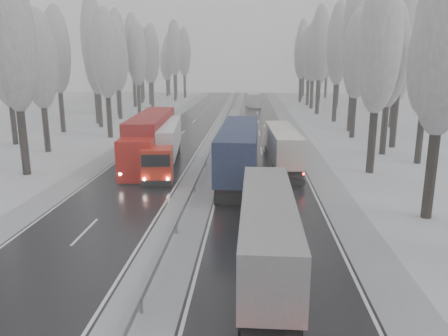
# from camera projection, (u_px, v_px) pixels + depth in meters

# --- Properties ---
(carriageway_right) EXTENTS (7.50, 200.00, 0.03)m
(carriageway_right) POSITION_uv_depth(u_px,v_px,m) (263.00, 163.00, 41.63)
(carriageway_right) COLOR black
(carriageway_right) RESTS_ON ground
(carriageway_left) EXTENTS (7.50, 200.00, 0.03)m
(carriageway_left) POSITION_uv_depth(u_px,v_px,m) (154.00, 162.00, 42.26)
(carriageway_left) COLOR black
(carriageway_left) RESTS_ON ground
(median_slush) EXTENTS (3.00, 200.00, 0.04)m
(median_slush) POSITION_uv_depth(u_px,v_px,m) (208.00, 162.00, 41.94)
(median_slush) COLOR #ABADB3
(median_slush) RESTS_ON ground
(shoulder_right) EXTENTS (2.40, 200.00, 0.04)m
(shoulder_right) POSITION_uv_depth(u_px,v_px,m) (315.00, 164.00, 41.33)
(shoulder_right) COLOR #ABADB3
(shoulder_right) RESTS_ON ground
(shoulder_left) EXTENTS (2.40, 200.00, 0.04)m
(shoulder_left) POSITION_uv_depth(u_px,v_px,m) (104.00, 161.00, 42.56)
(shoulder_left) COLOR #ABADB3
(shoulder_left) RESTS_ON ground
(median_guardrail) EXTENTS (0.12, 200.00, 0.76)m
(median_guardrail) POSITION_uv_depth(u_px,v_px,m) (208.00, 157.00, 41.79)
(median_guardrail) COLOR slate
(median_guardrail) RESTS_ON ground
(tree_16) EXTENTS (3.60, 3.60, 16.53)m
(tree_16) POSITION_uv_depth(u_px,v_px,m) (446.00, 39.00, 24.62)
(tree_16) COLOR black
(tree_16) RESTS_ON ground
(tree_18) EXTENTS (3.60, 3.60, 16.58)m
(tree_18) POSITION_uv_depth(u_px,v_px,m) (380.00, 46.00, 35.67)
(tree_18) COLOR black
(tree_18) RESTS_ON ground
(tree_19) EXTENTS (3.60, 3.60, 14.57)m
(tree_19) POSITION_uv_depth(u_px,v_px,m) (428.00, 62.00, 39.52)
(tree_19) COLOR black
(tree_19) RESTS_ON ground
(tree_20) EXTENTS (3.60, 3.60, 15.71)m
(tree_20) POSITION_uv_depth(u_px,v_px,m) (391.00, 54.00, 43.48)
(tree_20) COLOR black
(tree_20) RESTS_ON ground
(tree_21) EXTENTS (3.60, 3.60, 18.62)m
(tree_21) POSITION_uv_depth(u_px,v_px,m) (402.00, 37.00, 46.79)
(tree_21) COLOR black
(tree_21) RESTS_ON ground
(tree_22) EXTENTS (3.60, 3.60, 15.86)m
(tree_22) POSITION_uv_depth(u_px,v_px,m) (357.00, 55.00, 53.63)
(tree_22) COLOR black
(tree_22) RESTS_ON ground
(tree_23) EXTENTS (3.60, 3.60, 13.55)m
(tree_23) POSITION_uv_depth(u_px,v_px,m) (398.00, 67.00, 57.48)
(tree_23) COLOR black
(tree_23) RESTS_ON ground
(tree_24) EXTENTS (3.60, 3.60, 20.49)m
(tree_24) POSITION_uv_depth(u_px,v_px,m) (356.00, 33.00, 58.14)
(tree_24) COLOR black
(tree_24) RESTS_ON ground
(tree_25) EXTENTS (3.60, 3.60, 19.44)m
(tree_25) POSITION_uv_depth(u_px,v_px,m) (399.00, 40.00, 61.76)
(tree_25) COLOR black
(tree_25) RESTS_ON ground
(tree_26) EXTENTS (3.60, 3.60, 18.78)m
(tree_26) POSITION_uv_depth(u_px,v_px,m) (338.00, 44.00, 68.36)
(tree_26) COLOR black
(tree_26) RESTS_ON ground
(tree_27) EXTENTS (3.60, 3.60, 17.62)m
(tree_27) POSITION_uv_depth(u_px,v_px,m) (377.00, 50.00, 71.98)
(tree_27) COLOR black
(tree_27) RESTS_ON ground
(tree_28) EXTENTS (3.60, 3.60, 19.62)m
(tree_28) POSITION_uv_depth(u_px,v_px,m) (320.00, 44.00, 78.67)
(tree_28) COLOR black
(tree_28) RESTS_ON ground
(tree_29) EXTENTS (3.60, 3.60, 18.11)m
(tree_29) POSITION_uv_depth(u_px,v_px,m) (356.00, 50.00, 82.33)
(tree_29) COLOR black
(tree_29) RESTS_ON ground
(tree_30) EXTENTS (3.60, 3.60, 17.86)m
(tree_30) POSITION_uv_depth(u_px,v_px,m) (314.00, 52.00, 88.38)
(tree_30) COLOR black
(tree_30) RESTS_ON ground
(tree_31) EXTENTS (3.60, 3.60, 18.58)m
(tree_31) POSITION_uv_depth(u_px,v_px,m) (340.00, 50.00, 91.79)
(tree_31) COLOR black
(tree_31) RESTS_ON ground
(tree_32) EXTENTS (3.60, 3.60, 17.33)m
(tree_32) POSITION_uv_depth(u_px,v_px,m) (309.00, 54.00, 95.74)
(tree_32) COLOR black
(tree_32) RESTS_ON ground
(tree_33) EXTENTS (3.60, 3.60, 14.33)m
(tree_33) POSITION_uv_depth(u_px,v_px,m) (320.00, 63.00, 99.88)
(tree_33) COLOR black
(tree_33) RESTS_ON ground
(tree_34) EXTENTS (3.60, 3.60, 17.63)m
(tree_34) POSITION_uv_depth(u_px,v_px,m) (302.00, 54.00, 102.64)
(tree_34) COLOR black
(tree_34) RESTS_ON ground
(tree_35) EXTENTS (3.60, 3.60, 18.25)m
(tree_35) POSITION_uv_depth(u_px,v_px,m) (338.00, 52.00, 105.86)
(tree_35) COLOR black
(tree_35) RESTS_ON ground
(tree_36) EXTENTS (3.60, 3.60, 20.23)m
(tree_36) POSITION_uv_depth(u_px,v_px,m) (303.00, 48.00, 111.72)
(tree_36) COLOR black
(tree_36) RESTS_ON ground
(tree_37) EXTENTS (3.60, 3.60, 16.37)m
(tree_37) POSITION_uv_depth(u_px,v_px,m) (327.00, 58.00, 115.75)
(tree_37) COLOR black
(tree_37) RESTS_ON ground
(tree_38) EXTENTS (3.60, 3.60, 17.97)m
(tree_38) POSITION_uv_depth(u_px,v_px,m) (304.00, 54.00, 122.20)
(tree_38) COLOR black
(tree_38) RESTS_ON ground
(tree_39) EXTENTS (3.60, 3.60, 16.19)m
(tree_39) POSITION_uv_depth(u_px,v_px,m) (312.00, 59.00, 126.18)
(tree_39) COLOR black
(tree_39) RESTS_ON ground
(tree_58) EXTENTS (3.60, 3.60, 17.21)m
(tree_58) POSITION_uv_depth(u_px,v_px,m) (12.00, 40.00, 34.98)
(tree_58) COLOR black
(tree_58) RESTS_ON ground
(tree_60) EXTENTS (3.60, 3.60, 14.84)m
(tree_60) POSITION_uv_depth(u_px,v_px,m) (39.00, 60.00, 44.84)
(tree_60) COLOR black
(tree_60) RESTS_ON ground
(tree_61) EXTENTS (3.60, 3.60, 13.95)m
(tree_61) POSITION_uv_depth(u_px,v_px,m) (7.00, 66.00, 49.20)
(tree_61) COLOR black
(tree_61) RESTS_ON ground
(tree_62) EXTENTS (3.60, 3.60, 16.04)m
(tree_62) POSITION_uv_depth(u_px,v_px,m) (105.00, 54.00, 53.67)
(tree_62) COLOR black
(tree_62) RESTS_ON ground
(tree_63) EXTENTS (3.60, 3.60, 16.88)m
(tree_63) POSITION_uv_depth(u_px,v_px,m) (57.00, 51.00, 57.90)
(tree_63) COLOR black
(tree_63) RESTS_ON ground
(tree_64) EXTENTS (3.60, 3.60, 15.42)m
(tree_64) POSITION_uv_depth(u_px,v_px,m) (97.00, 58.00, 62.74)
(tree_64) COLOR black
(tree_64) RESTS_ON ground
(tree_65) EXTENTS (3.60, 3.60, 19.48)m
(tree_65) POSITION_uv_depth(u_px,v_px,m) (93.00, 41.00, 66.12)
(tree_65) COLOR black
(tree_65) RESTS_ON ground
(tree_66) EXTENTS (3.60, 3.60, 15.23)m
(tree_66) POSITION_uv_depth(u_px,v_px,m) (117.00, 60.00, 72.10)
(tree_66) COLOR black
(tree_66) RESTS_ON ground
(tree_67) EXTENTS (3.60, 3.60, 17.09)m
(tree_67) POSITION_uv_depth(u_px,v_px,m) (116.00, 53.00, 75.79)
(tree_67) COLOR black
(tree_67) RESTS_ON ground
(tree_68) EXTENTS (3.60, 3.60, 16.65)m
(tree_68) POSITION_uv_depth(u_px,v_px,m) (137.00, 55.00, 78.35)
(tree_68) COLOR black
(tree_68) RESTS_ON ground
(tree_69) EXTENTS (3.60, 3.60, 19.35)m
(tree_69) POSITION_uv_depth(u_px,v_px,m) (117.00, 46.00, 82.12)
(tree_69) COLOR black
(tree_69) RESTS_ON ground
(tree_70) EXTENTS (3.60, 3.60, 17.09)m
(tree_70) POSITION_uv_depth(u_px,v_px,m) (151.00, 54.00, 88.05)
(tree_70) COLOR black
(tree_70) RESTS_ON ground
(tree_71) EXTENTS (3.60, 3.60, 19.61)m
(tree_71) POSITION_uv_depth(u_px,v_px,m) (133.00, 47.00, 91.84)
(tree_71) COLOR black
(tree_71) RESTS_ON ground
(tree_72) EXTENTS (3.60, 3.60, 15.11)m
(tree_72) POSITION_uv_depth(u_px,v_px,m) (149.00, 61.00, 97.57)
(tree_72) COLOR black
(tree_72) RESTS_ON ground
(tree_73) EXTENTS (3.60, 3.60, 17.22)m
(tree_73) POSITION_uv_depth(u_px,v_px,m) (140.00, 55.00, 101.31)
(tree_73) COLOR black
(tree_73) RESTS_ON ground
(tree_74) EXTENTS (3.60, 3.60, 19.68)m
(tree_74) POSITION_uv_depth(u_px,v_px,m) (174.00, 49.00, 107.12)
(tree_74) COLOR black
(tree_74) RESTS_ON ground
(tree_75) EXTENTS (3.60, 3.60, 18.60)m
(tree_75) POSITION_uv_depth(u_px,v_px,m) (142.00, 52.00, 111.71)
(tree_75) COLOR black
(tree_75) RESTS_ON ground
(tree_76) EXTENTS (3.60, 3.60, 18.55)m
(tree_76) POSITION_uv_depth(u_px,v_px,m) (184.00, 52.00, 116.33)
(tree_76) COLOR black
(tree_76) RESTS_ON ground
(tree_77) EXTENTS (3.60, 3.60, 14.32)m
(tree_77) POSITION_uv_depth(u_px,v_px,m) (166.00, 63.00, 121.19)
(tree_77) COLOR black
(tree_77) RESTS_ON ground
(tree_78) EXTENTS (3.60, 3.60, 19.55)m
(tree_78) POSITION_uv_depth(u_px,v_px,m) (175.00, 51.00, 122.79)
(tree_78) COLOR black
(tree_78) RESTS_ON ground
(tree_79) EXTENTS (3.60, 3.60, 17.07)m
(tree_79) POSITION_uv_depth(u_px,v_px,m) (168.00, 57.00, 127.21)
(tree_79) COLOR black
(tree_79) RESTS_ON ground
(truck_grey_tarp) EXTENTS (2.37, 14.31, 3.66)m
(truck_grey_tarp) POSITION_uv_depth(u_px,v_px,m) (267.00, 222.00, 20.30)
(truck_grey_tarp) COLOR #545459
(truck_grey_tarp) RESTS_ON ground
(truck_blue_box) EXTENTS (3.11, 17.56, 4.49)m
(truck_blue_box) POSITION_uv_depth(u_px,v_px,m) (240.00, 148.00, 35.53)
(truck_blue_box) COLOR #1A1D43
(truck_blue_box) RESTS_ON ground
(truck_cream_box) EXTENTS (2.89, 14.16, 3.61)m
(truck_cream_box) POSITION_uv_depth(u_px,v_px,m) (281.00, 143.00, 40.20)
(truck_cream_box) COLOR #B2AA9E
(truck_cream_box) RESTS_ON ground
(box_truck_distant) EXTENTS (3.47, 8.20, 2.97)m
(box_truck_distant) POSITION_uv_depth(u_px,v_px,m) (253.00, 100.00, 93.01)
(box_truck_distant) COLOR silver
(box_truck_distant) RESTS_ON ground
(truck_red_white) EXTENTS (3.94, 14.96, 3.80)m
(truck_red_white) POSITION_uv_depth(u_px,v_px,m) (164.00, 142.00, 40.48)
(truck_red_white) COLOR red
(truck_red_white) RESTS_ON ground
(truck_red_red) EXTENTS (3.86, 17.76, 4.52)m
(truck_red_red) POSITION_uv_depth(u_px,v_px,m) (150.00, 135.00, 41.37)
(truck_red_red) COLOR #B2110A
(truck_red_red) RESTS_ON ground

